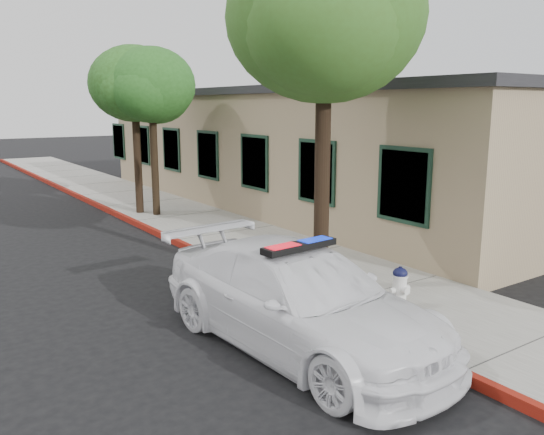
{
  "coord_description": "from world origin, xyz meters",
  "views": [
    {
      "loc": [
        -5.98,
        -7.19,
        3.67
      ],
      "look_at": [
        0.36,
        1.98,
        1.39
      ],
      "focal_mm": 36.53,
      "sensor_mm": 36.0,
      "label": 1
    }
  ],
  "objects": [
    {
      "name": "sidewalk",
      "position": [
        1.6,
        3.0,
        0.07
      ],
      "size": [
        3.2,
        60.0,
        0.15
      ],
      "primitive_type": "cube",
      "color": "gray",
      "rests_on": "ground"
    },
    {
      "name": "street_tree_near",
      "position": [
        0.71,
        0.8,
        5.07
      ],
      "size": [
        3.64,
        3.62,
        6.59
      ],
      "rotation": [
        0.0,
        0.0,
        0.18
      ],
      "color": "black",
      "rests_on": "sidewalk"
    },
    {
      "name": "red_curb",
      "position": [
        0.06,
        3.0,
        0.08
      ],
      "size": [
        0.14,
        60.0,
        0.16
      ],
      "primitive_type": "cube",
      "color": "maroon",
      "rests_on": "ground"
    },
    {
      "name": "fire_hydrant",
      "position": [
        1.17,
        -0.82,
        0.52
      ],
      "size": [
        0.42,
        0.37,
        0.74
      ],
      "rotation": [
        0.0,
        0.0,
        -0.12
      ],
      "color": "white",
      "rests_on": "sidewalk"
    },
    {
      "name": "street_tree_far",
      "position": [
        0.74,
        10.21,
        4.21
      ],
      "size": [
        2.9,
        2.94,
        5.4
      ],
      "rotation": [
        0.0,
        0.0,
        0.35
      ],
      "color": "black",
      "rests_on": "sidewalk"
    },
    {
      "name": "street_tree_mid",
      "position": [
        1.01,
        9.6,
        4.16
      ],
      "size": [
        2.81,
        2.85,
        5.31
      ],
      "rotation": [
        0.0,
        0.0,
        0.21
      ],
      "color": "black",
      "rests_on": "sidewalk"
    },
    {
      "name": "ground",
      "position": [
        0.0,
        0.0,
        0.0
      ],
      "size": [
        120.0,
        120.0,
        0.0
      ],
      "primitive_type": "plane",
      "color": "black",
      "rests_on": "ground"
    },
    {
      "name": "police_car",
      "position": [
        -1.1,
        -0.85,
        0.77
      ],
      "size": [
        2.57,
        5.46,
        1.66
      ],
      "rotation": [
        0.0,
        0.0,
        0.08
      ],
      "color": "white",
      "rests_on": "ground"
    },
    {
      "name": "clapboard_building",
      "position": [
        6.69,
        9.0,
        2.13
      ],
      "size": [
        7.3,
        20.89,
        4.24
      ],
      "color": "#998864",
      "rests_on": "ground"
    }
  ]
}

